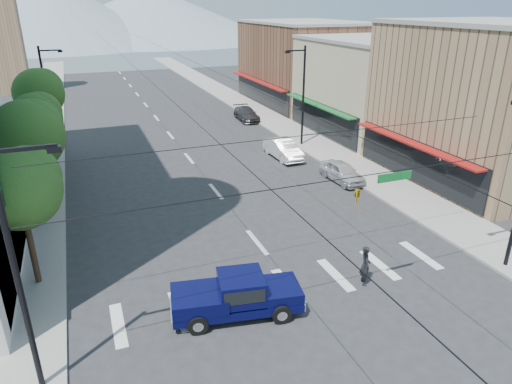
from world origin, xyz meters
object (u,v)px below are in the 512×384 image
parked_car_near (342,172)px  parked_car_mid (283,149)px  parked_car_far (246,114)px  pedestrian (365,265)px  pickup_truck (236,295)px

parked_car_near → parked_car_mid: bearing=101.9°
parked_car_mid → parked_car_far: 14.08m
parked_car_near → parked_car_mid: (-1.80, 6.69, 0.08)m
parked_car_far → pedestrian: bearing=-97.5°
pedestrian → parked_car_far: (6.12, 32.75, -0.26)m
pickup_truck → parked_car_mid: 21.64m
pedestrian → parked_car_near: size_ratio=0.46×
parked_car_mid → parked_car_far: (1.80, 13.96, -0.09)m
pedestrian → parked_car_mid: pedestrian is taller
pedestrian → parked_car_near: bearing=-8.7°
parked_car_mid → pedestrian: bearing=-104.7°
parked_car_far → pickup_truck: bearing=-107.9°
parked_car_mid → parked_car_far: bearing=80.9°
pedestrian → parked_car_near: pedestrian is taller
pedestrian → parked_car_far: bearing=7.6°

